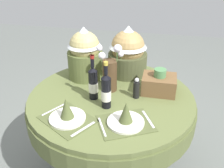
% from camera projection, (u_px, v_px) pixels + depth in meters
% --- Properties ---
extents(ground, '(8.00, 8.00, 0.00)m').
position_uv_depth(ground, '(111.00, 164.00, 2.27)').
color(ground, slate).
extents(dining_table, '(1.29, 1.29, 0.74)m').
position_uv_depth(dining_table, '(111.00, 108.00, 1.97)').
color(dining_table, '#5B6638').
rests_on(dining_table, ground).
extents(place_setting_left, '(0.43, 0.40, 0.16)m').
position_uv_depth(place_setting_left, '(67.00, 114.00, 1.62)').
color(place_setting_left, '#4E562F').
rests_on(place_setting_left, dining_table).
extents(place_setting_right, '(0.42, 0.39, 0.16)m').
position_uv_depth(place_setting_right, '(126.00, 118.00, 1.59)').
color(place_setting_right, '#4E562F').
rests_on(place_setting_right, dining_table).
extents(flower_vase, '(0.21, 0.13, 0.37)m').
position_uv_depth(flower_vase, '(110.00, 71.00, 1.91)').
color(flower_vase, '#47331E').
rests_on(flower_vase, dining_table).
extents(wine_bottle_left, '(0.07, 0.07, 0.35)m').
position_uv_depth(wine_bottle_left, '(106.00, 91.00, 1.71)').
color(wine_bottle_left, black).
rests_on(wine_bottle_left, dining_table).
extents(wine_bottle_right, '(0.07, 0.07, 0.34)m').
position_uv_depth(wine_bottle_right, '(93.00, 83.00, 1.82)').
color(wine_bottle_right, black).
rests_on(wine_bottle_right, dining_table).
extents(pepper_mill, '(0.05, 0.05, 0.16)m').
position_uv_depth(pepper_mill, '(136.00, 89.00, 1.85)').
color(pepper_mill, black).
rests_on(pepper_mill, dining_table).
extents(gift_tub_back_left, '(0.29, 0.29, 0.44)m').
position_uv_depth(gift_tub_back_left, '(85.00, 51.00, 2.08)').
color(gift_tub_back_left, '#566033').
rests_on(gift_tub_back_left, dining_table).
extents(gift_tub_back_centre, '(0.34, 0.34, 0.43)m').
position_uv_depth(gift_tub_back_centre, '(128.00, 50.00, 2.14)').
color(gift_tub_back_centre, '#474C2D').
rests_on(gift_tub_back_centre, dining_table).
extents(woven_basket_side_right, '(0.26, 0.20, 0.19)m').
position_uv_depth(woven_basket_side_right, '(159.00, 83.00, 1.92)').
color(woven_basket_side_right, brown).
rests_on(woven_basket_side_right, dining_table).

